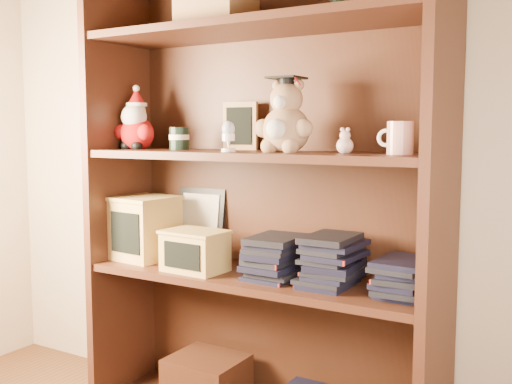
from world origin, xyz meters
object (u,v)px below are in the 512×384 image
bookcase (263,203)px  grad_teddy_bear (285,123)px  teacher_mug (399,138)px  treats_box (144,227)px

bookcase → grad_teddy_bear: 0.29m
bookcase → grad_teddy_bear: size_ratio=6.72×
teacher_mug → treats_box: size_ratio=0.46×
bookcase → grad_teddy_bear: bearing=-27.4°
bookcase → treats_box: bookcase is taller
treats_box → teacher_mug: bearing=0.1°
treats_box → bookcase: bearing=6.2°
grad_teddy_bear → teacher_mug: bearing=1.2°
teacher_mug → grad_teddy_bear: bearing=-178.8°
bookcase → treats_box: bearing=-173.8°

